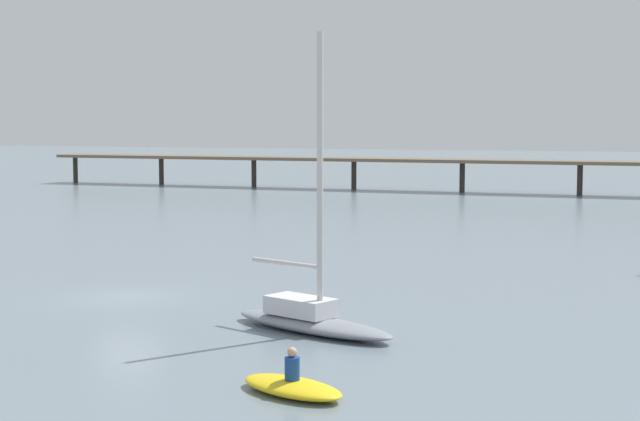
# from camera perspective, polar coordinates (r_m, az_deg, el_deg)

# --- Properties ---
(ground_plane) EXTENTS (400.00, 400.00, 0.00)m
(ground_plane) POSITION_cam_1_polar(r_m,az_deg,el_deg) (36.87, -11.18, -4.99)
(ground_plane) COLOR slate
(pier) EXTENTS (87.07, 4.63, 6.86)m
(pier) POSITION_cam_1_polar(r_m,az_deg,el_deg) (89.46, 16.87, 3.08)
(pier) COLOR brown
(pier) RESTS_ON ground_plane
(sailboat_gray) EXTENTS (6.28, 3.69, 9.14)m
(sailboat_gray) POSITION_cam_1_polar(r_m,az_deg,el_deg) (30.21, -0.59, -5.97)
(sailboat_gray) COLOR gray
(sailboat_gray) RESTS_ON ground_plane
(dinghy_yellow) EXTENTS (3.21, 2.31, 1.14)m
(dinghy_yellow) POSITION_cam_1_polar(r_m,az_deg,el_deg) (23.46, -1.63, -10.21)
(dinghy_yellow) COLOR yellow
(dinghy_yellow) RESTS_ON ground_plane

